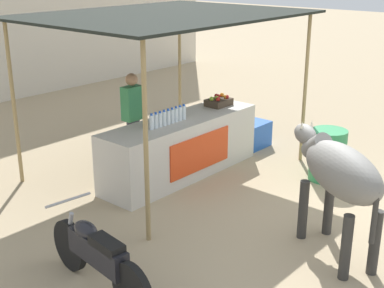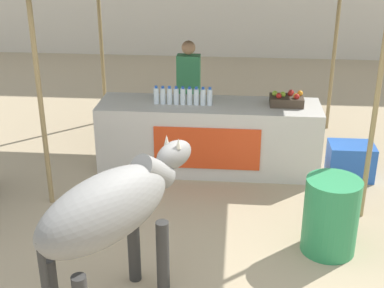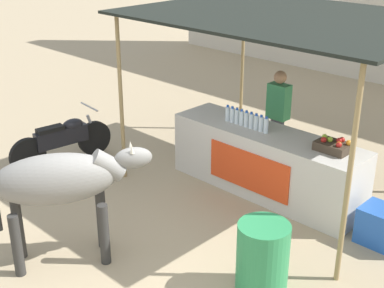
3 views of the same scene
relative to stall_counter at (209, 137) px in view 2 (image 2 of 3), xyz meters
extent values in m
plane|color=tan|center=(0.00, -2.20, -0.48)|extent=(60.00, 60.00, 0.00)
cube|color=beige|center=(0.00, 0.00, 0.00)|extent=(3.00, 0.80, 0.96)
cube|color=red|center=(0.00, -0.41, 0.00)|extent=(1.40, 0.02, 0.58)
cylinder|color=#997F51|center=(-1.89, -1.14, 0.81)|extent=(0.06, 0.06, 2.57)
cylinder|color=#997F51|center=(1.89, -1.14, 0.81)|extent=(0.06, 0.06, 2.57)
cylinder|color=#997F51|center=(-1.89, 1.74, 0.81)|extent=(0.06, 0.06, 2.57)
cylinder|color=#997F51|center=(1.89, 1.74, 0.81)|extent=(0.06, 0.06, 2.57)
cylinder|color=silver|center=(-0.71, -0.05, 0.59)|extent=(0.07, 0.07, 0.22)
cylinder|color=blue|center=(-0.71, -0.05, 0.71)|extent=(0.04, 0.04, 0.03)
cylinder|color=silver|center=(-0.62, -0.05, 0.59)|extent=(0.07, 0.07, 0.22)
cylinder|color=blue|center=(-0.62, -0.05, 0.71)|extent=(0.04, 0.04, 0.03)
cylinder|color=silver|center=(-0.53, -0.05, 0.59)|extent=(0.07, 0.07, 0.22)
cylinder|color=blue|center=(-0.53, -0.05, 0.71)|extent=(0.04, 0.04, 0.03)
cylinder|color=silver|center=(-0.44, -0.05, 0.59)|extent=(0.07, 0.07, 0.22)
cylinder|color=blue|center=(-0.44, -0.05, 0.71)|extent=(0.04, 0.04, 0.03)
cylinder|color=silver|center=(-0.35, -0.05, 0.59)|extent=(0.07, 0.07, 0.22)
cylinder|color=blue|center=(-0.35, -0.05, 0.71)|extent=(0.04, 0.04, 0.03)
cylinder|color=silver|center=(-0.26, -0.05, 0.59)|extent=(0.07, 0.07, 0.22)
cylinder|color=blue|center=(-0.26, -0.05, 0.71)|extent=(0.04, 0.04, 0.03)
cylinder|color=silver|center=(-0.17, -0.05, 0.59)|extent=(0.07, 0.07, 0.22)
cylinder|color=blue|center=(-0.17, -0.05, 0.71)|extent=(0.04, 0.04, 0.03)
cylinder|color=silver|center=(-0.08, -0.05, 0.59)|extent=(0.07, 0.07, 0.22)
cylinder|color=blue|center=(-0.08, -0.05, 0.71)|extent=(0.04, 0.04, 0.03)
cylinder|color=silver|center=(0.01, -0.05, 0.59)|extent=(0.07, 0.07, 0.22)
cylinder|color=blue|center=(0.01, -0.05, 0.71)|extent=(0.04, 0.04, 0.03)
cube|color=#3F3326|center=(1.03, 0.05, 0.54)|extent=(0.44, 0.32, 0.12)
sphere|color=#B21E19|center=(1.10, 0.15, 0.63)|extent=(0.08, 0.08, 0.08)
sphere|color=#B21E19|center=(0.92, -0.01, 0.63)|extent=(0.08, 0.08, 0.08)
sphere|color=#B21E19|center=(1.08, 0.10, 0.63)|extent=(0.08, 0.08, 0.08)
sphere|color=#B21E19|center=(1.15, -0.03, 0.63)|extent=(0.08, 0.08, 0.08)
sphere|color=orange|center=(1.21, 0.12, 0.63)|extent=(0.08, 0.08, 0.08)
sphere|color=#8CB22D|center=(0.88, 0.09, 0.63)|extent=(0.08, 0.08, 0.08)
sphere|color=#8CB22D|center=(0.98, 0.05, 0.63)|extent=(0.08, 0.08, 0.08)
sphere|color=orange|center=(1.15, -0.02, 0.63)|extent=(0.08, 0.08, 0.08)
cylinder|color=#383842|center=(-0.35, 0.75, -0.04)|extent=(0.22, 0.22, 0.88)
cube|color=#337F4C|center=(-0.35, 0.75, 0.68)|extent=(0.34, 0.20, 0.56)
sphere|color=#A87A56|center=(-0.35, 0.75, 1.07)|extent=(0.20, 0.20, 0.20)
cube|color=blue|center=(1.93, -0.10, -0.24)|extent=(0.60, 0.44, 0.48)
cylinder|color=#2D8C51|center=(1.39, -1.89, -0.06)|extent=(0.57, 0.57, 0.83)
ellipsoid|color=gray|center=(-0.67, -3.08, 0.60)|extent=(1.18, 1.46, 0.60)
cylinder|color=#302F2D|center=(-0.56, -2.57, -0.09)|extent=(0.12, 0.12, 0.78)
cylinder|color=#302F2D|center=(-0.25, -2.77, -0.09)|extent=(0.12, 0.12, 0.78)
cylinder|color=gray|center=(-0.35, -2.58, 0.71)|extent=(0.44, 0.51, 0.41)
ellipsoid|color=gray|center=(-0.19, -2.33, 0.77)|extent=(0.42, 0.49, 0.26)
cone|color=beige|center=(-0.26, -2.31, 0.91)|extent=(0.05, 0.05, 0.10)
cone|color=beige|center=(-0.14, -2.38, 0.91)|extent=(0.05, 0.05, 0.10)
cylinder|color=#302F2D|center=(-1.02, -3.65, 0.33)|extent=(0.06, 0.06, 0.60)
camera|label=1|loc=(-6.08, -5.50, 2.90)|focal=50.00mm
camera|label=2|loc=(0.38, -6.82, 2.81)|focal=50.00mm
camera|label=3|loc=(4.19, -5.88, 3.31)|focal=50.00mm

